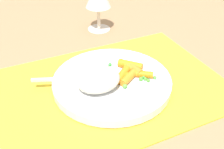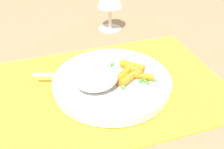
# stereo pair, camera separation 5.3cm
# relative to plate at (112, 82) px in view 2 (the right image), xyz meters

# --- Properties ---
(ground_plane) EXTENTS (2.40, 2.40, 0.00)m
(ground_plane) POSITION_rel_plate_xyz_m (0.00, 0.00, -0.02)
(ground_plane) COLOR #997551
(placemat) EXTENTS (0.48, 0.34, 0.01)m
(placemat) POSITION_rel_plate_xyz_m (0.00, 0.00, -0.01)
(placemat) COLOR gold
(placemat) RESTS_ON ground_plane
(plate) EXTENTS (0.25, 0.25, 0.02)m
(plate) POSITION_rel_plate_xyz_m (0.00, 0.00, 0.00)
(plate) COLOR white
(plate) RESTS_ON placemat
(rice_mound) EXTENTS (0.09, 0.07, 0.04)m
(rice_mound) POSITION_rel_plate_xyz_m (-0.04, -0.02, 0.03)
(rice_mound) COLOR beige
(rice_mound) RESTS_ON plate
(carrot_portion) EXTENTS (0.09, 0.08, 0.02)m
(carrot_portion) POSITION_rel_plate_xyz_m (0.04, -0.00, 0.02)
(carrot_portion) COLOR orange
(carrot_portion) RESTS_ON plate
(pea_scatter) EXTENTS (0.09, 0.10, 0.01)m
(pea_scatter) POSITION_rel_plate_xyz_m (0.04, -0.01, 0.01)
(pea_scatter) COLOR #568F3D
(pea_scatter) RESTS_ON plate
(fork) EXTENTS (0.20, 0.09, 0.01)m
(fork) POSITION_rel_plate_xyz_m (-0.04, 0.02, 0.01)
(fork) COLOR silver
(fork) RESTS_ON plate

